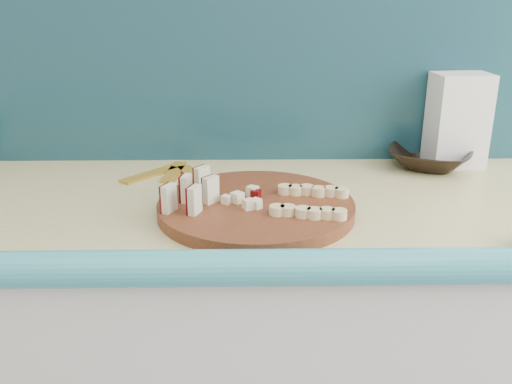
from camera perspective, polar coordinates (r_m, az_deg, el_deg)
name	(u,v)px	position (r m, az deg, el deg)	size (l,w,h in m)	color
kitchen_counter	(281,379)	(1.41, 2.54, -18.17)	(2.20, 0.63, 0.91)	silver
backsplash	(279,58)	(1.40, 2.29, 13.21)	(2.20, 0.02, 0.50)	teal
cutting_board	(256,207)	(1.11, 0.00, -1.55)	(0.38, 0.38, 0.02)	#49220F
apple_wedges	(192,191)	(1.09, -6.42, 0.12)	(0.10, 0.15, 0.05)	beige
apple_chunks	(244,196)	(1.10, -1.24, -0.44)	(0.05, 0.06, 0.02)	beige
banana_slices	(310,201)	(1.09, 5.46, -0.89)	(0.16, 0.16, 0.02)	#E0C689
brown_bowl	(430,158)	(1.44, 16.97, 3.30)	(0.19, 0.19, 0.05)	black
flour_bag	(458,120)	(1.46, 19.51, 6.78)	(0.13, 0.09, 0.22)	silver
banana_peel	(172,174)	(1.34, -8.38, 1.79)	(0.21, 0.18, 0.01)	gold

